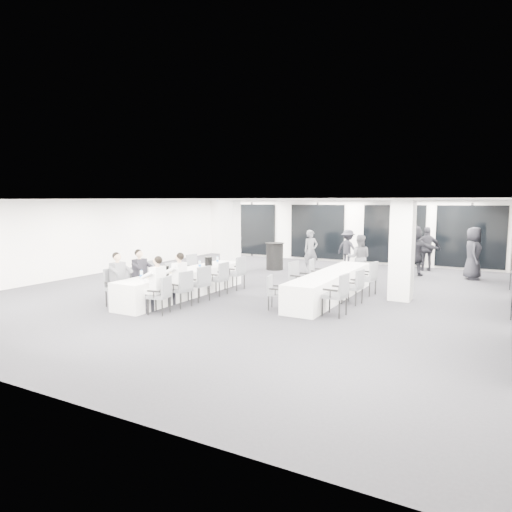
{
  "coord_description": "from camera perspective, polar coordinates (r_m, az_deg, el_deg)",
  "views": [
    {
      "loc": [
        6.69,
        -12.04,
        2.78
      ],
      "look_at": [
        0.21,
        -0.2,
        1.14
      ],
      "focal_mm": 32.0,
      "sensor_mm": 36.0,
      "label": 1
    }
  ],
  "objects": [
    {
      "name": "room",
      "position": [
        14.44,
        4.86,
        1.37
      ],
      "size": [
        14.04,
        16.04,
        2.84
      ],
      "color": "#26262B",
      "rests_on": "ground"
    },
    {
      "name": "column_left",
      "position": [
        18.01,
        -3.22,
        2.52
      ],
      "size": [
        0.6,
        0.6,
        2.8
      ],
      "primitive_type": "cube",
      "color": "silver",
      "rests_on": "floor"
    },
    {
      "name": "column_right",
      "position": [
        13.35,
        17.78,
        0.67
      ],
      "size": [
        0.6,
        0.6,
        2.8
      ],
      "primitive_type": "cube",
      "color": "silver",
      "rests_on": "floor"
    },
    {
      "name": "banquet_table_main",
      "position": [
        13.52,
        -8.93,
        -3.4
      ],
      "size": [
        0.9,
        5.0,
        0.75
      ],
      "primitive_type": "cube",
      "color": "silver",
      "rests_on": "floor"
    },
    {
      "name": "banquet_table_side",
      "position": [
        13.23,
        9.33,
        -3.63
      ],
      "size": [
        0.9,
        5.0,
        0.75
      ],
      "primitive_type": "cube",
      "color": "silver",
      "rests_on": "floor"
    },
    {
      "name": "cocktail_table",
      "position": [
        18.46,
        2.35,
        -0.01
      ],
      "size": [
        0.78,
        0.78,
        1.09
      ],
      "color": "black",
      "rests_on": "floor"
    },
    {
      "name": "chair_main_left_near",
      "position": [
        12.65,
        -17.19,
        -3.43
      ],
      "size": [
        0.51,
        0.57,
        1.0
      ],
      "rotation": [
        0.0,
        0.0,
        -1.57
      ],
      "color": "#515459",
      "rests_on": "floor"
    },
    {
      "name": "chair_main_left_second",
      "position": [
        13.23,
        -14.59,
        -3.25
      ],
      "size": [
        0.45,
        0.5,
        0.86
      ],
      "rotation": [
        0.0,
        0.0,
        -1.55
      ],
      "color": "#515459",
      "rests_on": "floor"
    },
    {
      "name": "chair_main_left_mid",
      "position": [
        13.67,
        -12.89,
        -2.49
      ],
      "size": [
        0.54,
        0.6,
        1.02
      ],
      "rotation": [
        0.0,
        0.0,
        -1.52
      ],
      "color": "#515459",
      "rests_on": "floor"
    },
    {
      "name": "chair_main_left_fourth",
      "position": [
        14.37,
        -10.38,
        -2.33
      ],
      "size": [
        0.45,
        0.5,
        0.87
      ],
      "rotation": [
        0.0,
        0.0,
        -1.59
      ],
      "color": "#515459",
      "rests_on": "floor"
    },
    {
      "name": "chair_main_left_far",
      "position": [
        15.29,
        -7.63,
        -1.43
      ],
      "size": [
        0.55,
        0.6,
        1.0
      ],
      "rotation": [
        0.0,
        0.0,
        -1.67
      ],
      "color": "#515459",
      "rests_on": "floor"
    },
    {
      "name": "chair_main_right_near",
      "position": [
        11.46,
        -11.71,
        -4.51
      ],
      "size": [
        0.56,
        0.59,
        0.94
      ],
      "rotation": [
        0.0,
        0.0,
        1.77
      ],
      "color": "#515459",
      "rests_on": "floor"
    },
    {
      "name": "chair_main_right_second",
      "position": [
        12.08,
        -9.16,
        -3.8
      ],
      "size": [
        0.55,
        0.59,
        0.96
      ],
      "rotation": [
        0.0,
        0.0,
        1.43
      ],
      "color": "#515459",
      "rests_on": "floor"
    },
    {
      "name": "chair_main_right_mid",
      "position": [
        12.72,
        -6.92,
        -3.16
      ],
      "size": [
        0.59,
        0.62,
        0.99
      ],
      "rotation": [
        0.0,
        0.0,
        1.36
      ],
      "color": "#515459",
      "rests_on": "floor"
    },
    {
      "name": "chair_main_right_fourth",
      "position": [
        13.5,
        -4.52,
        -2.56
      ],
      "size": [
        0.51,
        0.56,
        0.98
      ],
      "rotation": [
        0.0,
        0.0,
        1.54
      ],
      "color": "#515459",
      "rests_on": "floor"
    },
    {
      "name": "chair_main_right_far",
      "position": [
        14.3,
        -2.39,
        -1.86
      ],
      "size": [
        0.55,
        0.61,
        1.04
      ],
      "rotation": [
        0.0,
        0.0,
        1.53
      ],
      "color": "#515459",
      "rests_on": "floor"
    },
    {
      "name": "chair_side_left_near",
      "position": [
        11.73,
        2.31,
        -4.28
      ],
      "size": [
        0.53,
        0.55,
        0.87
      ],
      "rotation": [
        0.0,
        0.0,
        -1.34
      ],
      "color": "#515459",
      "rests_on": "floor"
    },
    {
      "name": "chair_side_left_mid",
      "position": [
        13.12,
        5.29,
        -2.68
      ],
      "size": [
        0.58,
        0.63,
        1.04
      ],
      "rotation": [
        0.0,
        0.0,
        -1.69
      ],
      "color": "#515459",
      "rests_on": "floor"
    },
    {
      "name": "chair_side_left_far",
      "position": [
        14.38,
        7.49,
        -2.05
      ],
      "size": [
        0.54,
        0.59,
        0.96
      ],
      "rotation": [
        0.0,
        0.0,
        -1.44
      ],
      "color": "#515459",
      "rests_on": "floor"
    },
    {
      "name": "chair_side_right_near",
      "position": [
        11.19,
        10.23,
        -4.46
      ],
      "size": [
        0.56,
        0.61,
        1.04
      ],
      "rotation": [
        0.0,
        0.0,
        1.5
      ],
      "color": "#515459",
      "rests_on": "floor"
    },
    {
      "name": "chair_side_right_mid",
      "position": [
        12.56,
        12.29,
        -3.5
      ],
      "size": [
        0.54,
        0.58,
        0.95
      ],
      "rotation": [
        0.0,
        0.0,
        1.43
      ],
      "color": "#515459",
      "rests_on": "floor"
    },
    {
      "name": "chair_side_right_far",
      "position": [
        13.87,
        13.94,
        -2.44
      ],
      "size": [
        0.58,
        0.62,
        1.0
      ],
      "rotation": [
        0.0,
        0.0,
        1.4
      ],
      "color": "#515459",
      "rests_on": "floor"
    },
    {
      "name": "seated_guest_a",
      "position": [
        12.49,
        -16.68,
        -2.42
      ],
      "size": [
        0.5,
        0.38,
        1.44
      ],
      "rotation": [
        0.0,
        0.0,
        -1.57
      ],
      "color": "#515258",
      "rests_on": "floor"
    },
    {
      "name": "seated_guest_b",
      "position": [
        13.07,
        -14.13,
        -1.93
      ],
      "size": [
        0.5,
        0.38,
        1.44
      ],
      "rotation": [
        0.0,
        0.0,
        -1.57
      ],
      "color": "black",
      "rests_on": "floor"
    },
    {
      "name": "seated_guest_c",
      "position": [
        11.5,
        -12.42,
        -3.07
      ],
      "size": [
        0.5,
        0.38,
        1.44
      ],
      "rotation": [
        0.0,
        0.0,
        1.57
      ],
      "color": "white",
      "rests_on": "floor"
    },
    {
      "name": "seated_guest_d",
      "position": [
        12.15,
        -9.77,
        -2.48
      ],
      "size": [
        0.5,
        0.38,
        1.44
      ],
      "rotation": [
        0.0,
        0.0,
        1.57
      ],
      "color": "white",
      "rests_on": "floor"
    },
    {
      "name": "standing_guest_a",
      "position": [
        18.1,
        6.86,
        1.01
      ],
      "size": [
        0.85,
        0.87,
        1.85
      ],
      "primitive_type": "imported",
      "rotation": [
        0.0,
        0.0,
        0.87
      ],
      "color": "#515258",
      "rests_on": "floor"
    },
    {
      "name": "standing_guest_b",
      "position": [
        16.23,
        12.79,
        0.16
      ],
      "size": [
        0.98,
        0.72,
        1.83
      ],
      "primitive_type": "imported",
      "rotation": [
        0.0,
        0.0,
        3.36
      ],
      "color": "#515258",
      "rests_on": "floor"
    },
    {
      "name": "standing_guest_c",
      "position": [
        19.64,
        11.43,
        1.27
      ],
      "size": [
        1.28,
        0.92,
        1.78
      ],
      "primitive_type": "imported",
      "rotation": [
        0.0,
        0.0,
        2.82
      ],
      "color": "black",
      "rests_on": "floor"
    },
    {
      "name": "standing_guest_d",
      "position": [
        19.32,
        20.62,
        1.18
      ],
      "size": [
        1.32,
        1.0,
        1.99
      ],
      "primitive_type": "imported",
      "rotation": [
        0.0,
        0.0,
        3.48
      ],
      "color": "black",
      "rests_on": "floor"
    },
    {
      "name": "standing_guest_e",
      "position": [
        17.85,
        25.53,
        0.7
      ],
      "size": [
        0.74,
        1.08,
        2.11
      ],
      "primitive_type": "imported",
      "rotation": [
        0.0,
        0.0,
        1.69
      ],
      "color": "black",
      "rests_on": "floor"
    },
    {
      "name": "standing_guest_f",
      "position": [
        17.94,
        19.17,
        1.09
      ],
      "size": [
        2.05,
        1.02,
        2.15
      ],
      "primitive_type": "imported",
      "rotation": [
        0.0,
        0.0,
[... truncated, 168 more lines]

